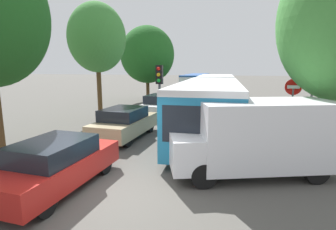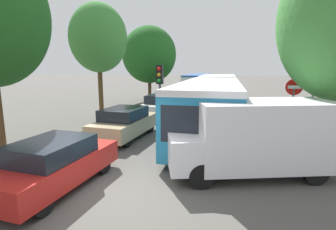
% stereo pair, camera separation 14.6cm
% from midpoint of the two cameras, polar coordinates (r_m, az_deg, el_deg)
% --- Properties ---
extents(ground_plane, '(200.00, 200.00, 0.00)m').
position_cam_midpoint_polar(ground_plane, '(7.41, -11.60, -16.38)').
color(ground_plane, '#4F4C47').
extents(articulated_bus, '(3.20, 17.80, 2.63)m').
position_cam_midpoint_polar(articulated_bus, '(16.50, 10.25, 4.02)').
color(articulated_bus, teal).
rests_on(articulated_bus, ground).
extents(city_bus_rear, '(2.50, 10.96, 2.36)m').
position_cam_midpoint_polar(city_bus_rear, '(35.13, 6.73, 7.18)').
color(city_bus_rear, silver).
rests_on(city_bus_rear, ground).
extents(queued_car_red, '(1.93, 4.08, 1.38)m').
position_cam_midpoint_polar(queued_car_red, '(7.91, -23.03, -9.73)').
color(queued_car_red, '#B21E19').
rests_on(queued_car_red, ground).
extents(queued_car_tan, '(2.00, 4.23, 1.44)m').
position_cam_midpoint_polar(queued_car_tan, '(12.49, -9.04, -1.65)').
color(queued_car_tan, tan).
rests_on(queued_car_tan, ground).
extents(queued_car_white, '(2.05, 4.35, 1.48)m').
position_cam_midpoint_polar(queued_car_white, '(17.75, -1.07, 2.12)').
color(queued_car_white, white).
rests_on(queued_car_white, ground).
extents(queued_car_green, '(2.08, 4.40, 1.49)m').
position_cam_midpoint_polar(queued_car_green, '(22.98, 2.80, 4.03)').
color(queued_car_green, '#236638').
rests_on(queued_car_green, ground).
extents(white_van, '(5.36, 3.46, 2.31)m').
position_cam_midpoint_polar(white_van, '(8.50, 19.16, -4.28)').
color(white_van, silver).
rests_on(white_van, ground).
extents(traffic_light, '(0.33, 0.36, 3.40)m').
position_cam_midpoint_polar(traffic_light, '(12.77, -1.49, 6.76)').
color(traffic_light, '#56595E').
rests_on(traffic_light, ground).
extents(no_entry_sign, '(0.70, 0.08, 2.82)m').
position_cam_midpoint_polar(no_entry_sign, '(12.55, 25.85, 2.80)').
color(no_entry_sign, '#56595E').
rests_on(no_entry_sign, ground).
extents(direction_sign_post, '(0.14, 1.40, 3.60)m').
position_cam_midpoint_polar(direction_sign_post, '(14.20, 29.46, 6.02)').
color(direction_sign_post, '#56595E').
rests_on(direction_sign_post, ground).
extents(tree_left_mid, '(3.52, 3.52, 7.18)m').
position_cam_midpoint_polar(tree_left_mid, '(17.28, -14.69, 15.89)').
color(tree_left_mid, '#51381E').
rests_on(tree_left_mid, ground).
extents(tree_left_far, '(5.13, 5.13, 7.16)m').
position_cam_midpoint_polar(tree_left_far, '(25.71, -3.98, 12.67)').
color(tree_left_far, '#51381E').
rests_on(tree_left_far, ground).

